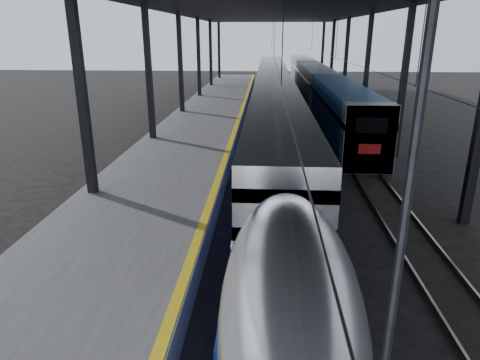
{
  "coord_description": "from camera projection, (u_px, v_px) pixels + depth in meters",
  "views": [
    {
      "loc": [
        1.45,
        -11.56,
        7.34
      ],
      "look_at": [
        0.5,
        3.99,
        2.0
      ],
      "focal_mm": 32.0,
      "sensor_mm": 36.0,
      "label": 1
    }
  ],
  "objects": [
    {
      "name": "platform",
      "position": [
        200.0,
        129.0,
        32.3
      ],
      "size": [
        6.0,
        80.0,
        1.0
      ],
      "primitive_type": "cube",
      "color": "#4C4C4F",
      "rests_on": "ground"
    },
    {
      "name": "canopy",
      "position": [
        275.0,
        6.0,
        29.2
      ],
      "size": [
        18.0,
        75.0,
        9.47
      ],
      "color": "black",
      "rests_on": "ground"
    },
    {
      "name": "tgv_train",
      "position": [
        273.0,
        104.0,
        34.66
      ],
      "size": [
        2.89,
        65.2,
        4.15
      ],
      "color": "silver",
      "rests_on": "ground"
    },
    {
      "name": "rails",
      "position": [
        306.0,
        136.0,
        31.97
      ],
      "size": [
        6.52,
        80.0,
        0.16
      ],
      "color": "slate",
      "rests_on": "ground"
    },
    {
      "name": "ground",
      "position": [
        216.0,
        281.0,
        13.38
      ],
      "size": [
        160.0,
        160.0,
        0.0
      ],
      "primitive_type": "plane",
      "color": "black",
      "rests_on": "ground"
    },
    {
      "name": "second_train",
      "position": [
        316.0,
        84.0,
        48.45
      ],
      "size": [
        2.79,
        56.05,
        3.85
      ],
      "color": "navy",
      "rests_on": "ground"
    },
    {
      "name": "yellow_strip",
      "position": [
        237.0,
        123.0,
        31.98
      ],
      "size": [
        0.3,
        80.0,
        0.01
      ],
      "primitive_type": "cube",
      "color": "yellow",
      "rests_on": "platform"
    }
  ]
}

